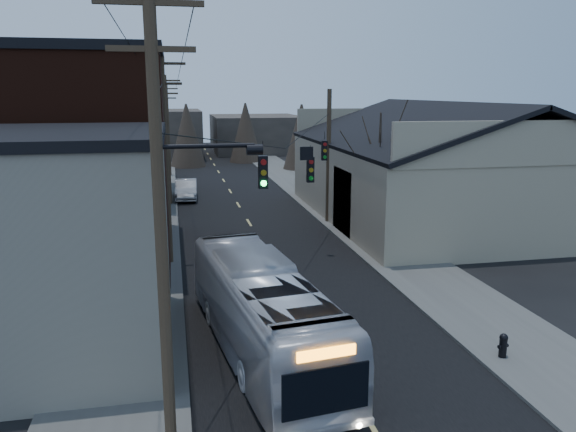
# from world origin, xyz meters

# --- Properties ---
(road_surface) EXTENTS (9.00, 110.00, 0.02)m
(road_surface) POSITION_xyz_m (0.00, 30.00, 0.01)
(road_surface) COLOR black
(road_surface) RESTS_ON ground
(sidewalk_left) EXTENTS (4.00, 110.00, 0.12)m
(sidewalk_left) POSITION_xyz_m (-6.50, 30.00, 0.06)
(sidewalk_left) COLOR #474744
(sidewalk_left) RESTS_ON ground
(sidewalk_right) EXTENTS (4.00, 110.00, 0.12)m
(sidewalk_right) POSITION_xyz_m (6.50, 30.00, 0.06)
(sidewalk_right) COLOR #474744
(sidewalk_right) RESTS_ON ground
(building_clapboard) EXTENTS (8.00, 8.00, 7.00)m
(building_clapboard) POSITION_xyz_m (-9.00, 9.00, 3.50)
(building_clapboard) COLOR #6D685B
(building_clapboard) RESTS_ON ground
(building_brick) EXTENTS (10.00, 12.00, 10.00)m
(building_brick) POSITION_xyz_m (-10.00, 20.00, 5.00)
(building_brick) COLOR black
(building_brick) RESTS_ON ground
(building_left_far) EXTENTS (9.00, 14.00, 7.00)m
(building_left_far) POSITION_xyz_m (-9.50, 36.00, 3.50)
(building_left_far) COLOR #312C27
(building_left_far) RESTS_ON ground
(warehouse) EXTENTS (16.16, 20.60, 7.73)m
(warehouse) POSITION_xyz_m (13.00, 25.00, 2.70)
(warehouse) COLOR gray
(warehouse) RESTS_ON ground
(building_far_left) EXTENTS (10.00, 12.00, 6.00)m
(building_far_left) POSITION_xyz_m (-6.00, 65.00, 3.00)
(building_far_left) COLOR #312C27
(building_far_left) RESTS_ON ground
(building_far_right) EXTENTS (12.00, 14.00, 5.00)m
(building_far_right) POSITION_xyz_m (7.00, 70.00, 2.50)
(building_far_right) COLOR #312C27
(building_far_right) RESTS_ON ground
(bare_tree) EXTENTS (0.40, 0.40, 7.20)m
(bare_tree) POSITION_xyz_m (6.50, 20.00, 3.60)
(bare_tree) COLOR black
(bare_tree) RESTS_ON ground
(utility_lines) EXTENTS (11.24, 45.28, 10.50)m
(utility_lines) POSITION_xyz_m (-3.11, 24.14, 4.95)
(utility_lines) COLOR #382B1E
(utility_lines) RESTS_ON ground
(bus) EXTENTS (3.86, 10.99, 3.00)m
(bus) POSITION_xyz_m (-2.09, 7.46, 1.50)
(bus) COLOR #B2B5BF
(bus) RESTS_ON ground
(parked_car) EXTENTS (1.87, 4.79, 1.55)m
(parked_car) POSITION_xyz_m (-3.74, 35.12, 0.78)
(parked_car) COLOR #95979C
(parked_car) RESTS_ON ground
(fire_hydrant) EXTENTS (0.38, 0.27, 0.78)m
(fire_hydrant) POSITION_xyz_m (5.31, 5.47, 0.54)
(fire_hydrant) COLOR black
(fire_hydrant) RESTS_ON sidewalk_right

